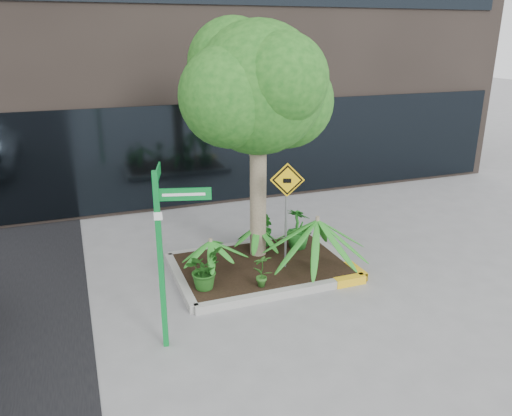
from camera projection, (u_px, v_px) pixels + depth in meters
name	position (u px, v px, depth m)	size (l,w,h in m)	color
ground	(257.00, 279.00, 9.33)	(80.00, 80.00, 0.00)	gray
planter	(264.00, 266.00, 9.61)	(3.35, 2.36, 0.15)	#9E9E99
tree	(258.00, 88.00, 9.01)	(3.11, 2.76, 4.66)	tan
palm_front	(317.00, 220.00, 9.06)	(1.19, 1.19, 1.33)	tan
palm_left	(211.00, 241.00, 9.00)	(0.78, 0.78, 0.87)	tan
palm_back	(257.00, 226.00, 9.90)	(0.70, 0.70, 0.78)	tan
shrub_a	(204.00, 269.00, 8.59)	(0.64, 0.64, 0.71)	#1D5317
shrub_b	(298.00, 228.00, 10.21)	(0.48, 0.48, 0.85)	#217122
shrub_c	(262.00, 270.00, 8.65)	(0.33, 0.33, 0.62)	#29611E
shrub_d	(264.00, 228.00, 10.27)	(0.45, 0.45, 0.81)	#1A5B1A
street_sign_post	(163.00, 241.00, 6.85)	(0.76, 0.91, 2.65)	#0C8C33
cattle_sign	(287.00, 198.00, 9.02)	(0.59, 0.24, 2.03)	slate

